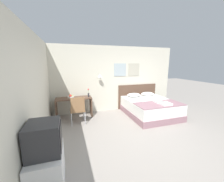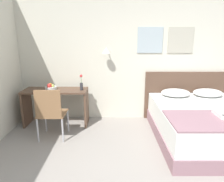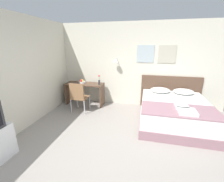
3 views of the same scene
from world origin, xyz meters
The scene contains 9 objects.
wall_back centered at (0.01, 2.68, 1.33)m, with size 5.57×0.31×2.65m.
bed centered at (1.18, 1.61, 0.29)m, with size 1.67×1.96×0.59m.
headboard centered at (1.18, 2.62, 0.52)m, with size 1.79×0.06×1.04m.
pillow_left centered at (0.86, 2.32, 0.67)m, with size 0.58×0.45×0.14m.
pillow_right centered at (1.51, 2.32, 0.67)m, with size 0.58×0.45×0.14m.
desk centered at (-1.57, 2.28, 0.52)m, with size 1.27×0.50×0.74m.
desk_chair centered at (-1.49, 1.62, 0.54)m, with size 0.46×0.46×0.93m.
fruit_bowl centered at (-1.67, 2.32, 0.79)m, with size 0.23×0.23×0.13m.
flower_vase centered at (-1.04, 2.25, 0.87)m, with size 0.06×0.06×0.31m.
Camera 2 is at (-0.43, -1.59, 1.72)m, focal length 32.00 mm.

